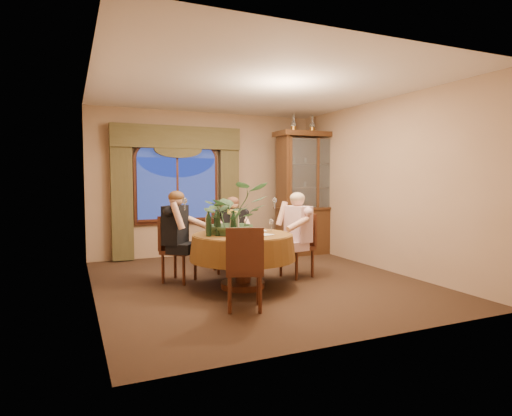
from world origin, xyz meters
name	(u,v)px	position (x,y,z in m)	size (l,w,h in m)	color
floor	(257,281)	(0.00, 0.00, 0.00)	(5.00, 5.00, 0.00)	black
wall_back	(206,184)	(0.00, 2.50, 1.40)	(4.50, 4.50, 0.00)	#9D7B5C
wall_right	(381,185)	(2.25, 0.00, 1.40)	(5.00, 5.00, 0.00)	#9D7B5C
ceiling	(257,88)	(0.00, 0.00, 2.80)	(5.00, 5.00, 0.00)	white
window	(177,189)	(-0.60, 2.43, 1.30)	(1.62, 0.10, 1.32)	navy
arched_transom	(177,148)	(-0.60, 2.43, 2.08)	(1.60, 0.06, 0.44)	navy
drapery_left	(122,197)	(-1.63, 2.38, 1.18)	(0.38, 0.14, 2.32)	#423C1E
drapery_right	(229,195)	(0.43, 2.38, 1.18)	(0.38, 0.14, 2.32)	#423C1E
swag_valance	(178,137)	(-0.60, 2.35, 2.28)	(2.45, 0.16, 0.42)	#423C1E
dining_table	(243,261)	(-0.33, -0.25, 0.38)	(1.46, 1.46, 0.75)	maroon
china_cabinet	(312,193)	(1.97, 1.75, 1.21)	(1.49, 0.59, 2.42)	#361F12
oil_lamp_left	(294,123)	(1.54, 1.75, 2.59)	(0.11, 0.11, 0.34)	#A5722D
oil_lamp_center	(312,124)	(1.97, 1.75, 2.59)	(0.11, 0.11, 0.34)	#A5722D
oil_lamp_right	(330,125)	(2.39, 1.75, 2.59)	(0.11, 0.11, 0.34)	#A5722D
chair_right	(297,246)	(0.67, 0.03, 0.48)	(0.42, 0.42, 0.96)	black
chair_back_right	(227,242)	(-0.19, 0.79, 0.48)	(0.42, 0.42, 0.96)	black
chair_back	(179,249)	(-1.05, 0.43, 0.48)	(0.42, 0.42, 0.96)	black
chair_front_left	(244,268)	(-0.67, -1.16, 0.48)	(0.42, 0.42, 0.96)	black
person_pink	(298,235)	(0.65, -0.06, 0.65)	(0.47, 0.43, 1.31)	beige
person_back	(176,237)	(-1.12, 0.36, 0.67)	(0.48, 0.44, 1.34)	black
person_scarf	(233,234)	(-0.11, 0.74, 0.61)	(0.44, 0.40, 1.22)	black
stoneware_vase	(234,223)	(-0.41, -0.14, 0.89)	(0.15, 0.15, 0.28)	tan
centerpiece_plant	(233,190)	(-0.43, -0.15, 1.35)	(0.93, 1.03, 0.80)	#3B5D3A
olive_bowl	(247,232)	(-0.28, -0.29, 0.77)	(0.14, 0.14, 0.04)	#415228
cheese_platter	(240,237)	(-0.51, -0.63, 0.76)	(0.33, 0.33, 0.02)	black
wine_bottle_0	(218,223)	(-0.70, -0.31, 0.92)	(0.07, 0.07, 0.33)	black
wine_bottle_1	(216,222)	(-0.65, -0.08, 0.92)	(0.07, 0.07, 0.33)	black
wine_bottle_2	(209,224)	(-0.83, -0.30, 0.92)	(0.07, 0.07, 0.33)	black
wine_bottle_3	(234,223)	(-0.49, -0.32, 0.92)	(0.07, 0.07, 0.33)	black
wine_bottle_4	(208,222)	(-0.78, -0.12, 0.92)	(0.07, 0.07, 0.33)	tan
tasting_paper_0	(261,234)	(-0.13, -0.42, 0.75)	(0.21, 0.30, 0.00)	white
tasting_paper_1	(258,230)	(0.02, 0.02, 0.75)	(0.21, 0.30, 0.00)	white
wine_glass_person_pink	(271,225)	(0.15, -0.16, 0.84)	(0.07, 0.07, 0.18)	silver
wine_glass_person_back	(209,226)	(-0.71, 0.05, 0.84)	(0.07, 0.07, 0.18)	silver
wine_glass_person_scarf	(237,224)	(-0.22, 0.22, 0.84)	(0.07, 0.07, 0.18)	silver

